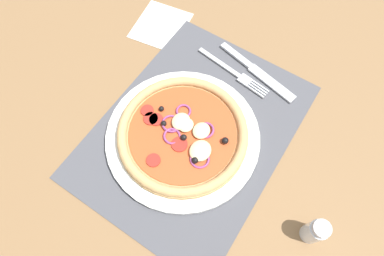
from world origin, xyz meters
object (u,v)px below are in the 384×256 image
(plate, at_px, (183,136))
(pepper_shaker, at_px, (315,231))
(pizza, at_px, (183,133))
(fork, at_px, (236,74))
(napkin, at_px, (161,25))
(knife, at_px, (257,72))

(plate, bearing_deg, pepper_shaker, 83.75)
(pizza, xyz_separation_m, pepper_shaker, (0.03, 0.28, 0.01))
(plate, relative_size, pepper_shaker, 4.41)
(plate, xyz_separation_m, fork, (-0.18, 0.01, -0.00))
(pizza, height_order, napkin, pizza)
(plate, xyz_separation_m, pepper_shaker, (0.03, 0.28, 0.02))
(knife, height_order, napkin, knife)
(plate, height_order, pepper_shaker, pepper_shaker)
(knife, relative_size, pepper_shaker, 2.97)
(plate, relative_size, napkin, 2.36)
(plate, distance_m, fork, 0.18)
(plate, height_order, napkin, plate)
(plate, relative_size, fork, 1.64)
(pepper_shaker, bearing_deg, napkin, -116.49)
(fork, bearing_deg, plate, -86.05)
(pizza, bearing_deg, napkin, -135.85)
(knife, bearing_deg, pizza, -89.89)
(fork, xyz_separation_m, napkin, (-0.03, -0.22, -0.00))
(knife, relative_size, napkin, 1.59)
(pizza, distance_m, pepper_shaker, 0.28)
(fork, xyz_separation_m, knife, (-0.03, 0.04, 0.00))
(pizza, relative_size, pepper_shaker, 3.70)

